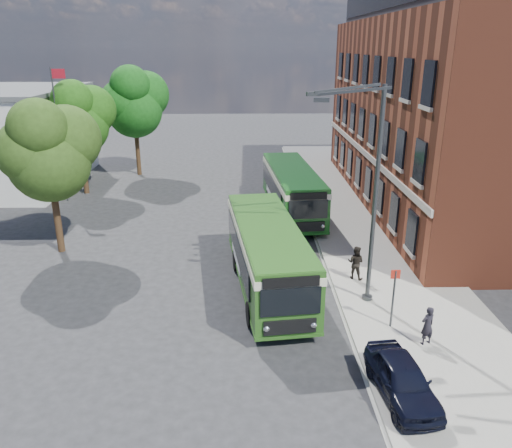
{
  "coord_description": "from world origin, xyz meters",
  "views": [
    {
      "loc": [
        0.11,
        -20.82,
        10.35
      ],
      "look_at": [
        0.54,
        1.82,
        2.2
      ],
      "focal_mm": 35.0,
      "sensor_mm": 36.0,
      "label": 1
    }
  ],
  "objects_px": {
    "bus_front": "(268,251)",
    "bus_rear": "(292,187)",
    "street_lamp": "(367,194)",
    "parked_car": "(402,379)"
  },
  "relations": [
    {
      "from": "bus_front",
      "to": "street_lamp",
      "type": "bearing_deg",
      "value": -19.86
    },
    {
      "from": "street_lamp",
      "to": "bus_front",
      "type": "height_order",
      "value": "street_lamp"
    },
    {
      "from": "parked_car",
      "to": "street_lamp",
      "type": "bearing_deg",
      "value": 83.41
    },
    {
      "from": "street_lamp",
      "to": "bus_rear",
      "type": "relative_size",
      "value": 0.87
    },
    {
      "from": "street_lamp",
      "to": "bus_front",
      "type": "relative_size",
      "value": 0.89
    },
    {
      "from": "bus_rear",
      "to": "bus_front",
      "type": "bearing_deg",
      "value": -100.85
    },
    {
      "from": "street_lamp",
      "to": "bus_rear",
      "type": "bearing_deg",
      "value": 98.84
    },
    {
      "from": "bus_front",
      "to": "bus_rear",
      "type": "height_order",
      "value": "same"
    },
    {
      "from": "bus_front",
      "to": "bus_rear",
      "type": "relative_size",
      "value": 0.98
    },
    {
      "from": "parked_car",
      "to": "bus_rear",
      "type": "bearing_deg",
      "value": 89.45
    }
  ]
}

